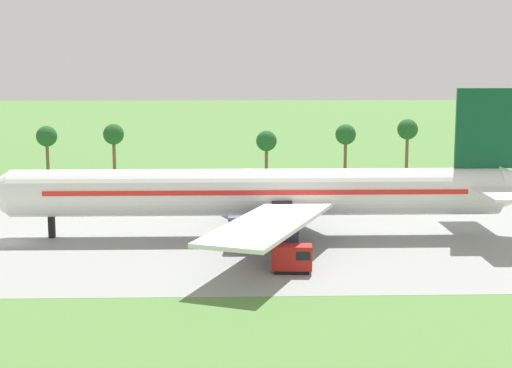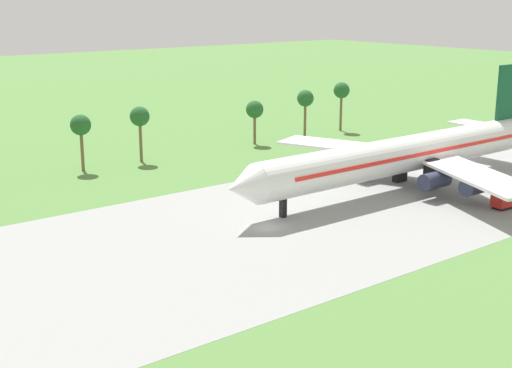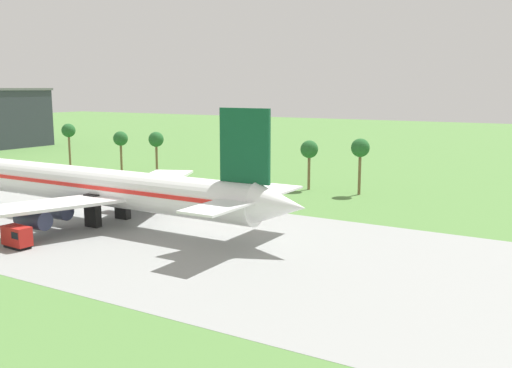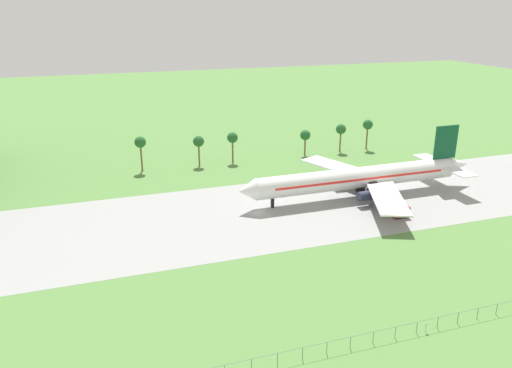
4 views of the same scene
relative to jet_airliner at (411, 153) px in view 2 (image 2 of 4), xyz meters
name	(u,v)px [view 2 (image 2 of 4)]	position (x,y,z in m)	size (l,w,h in m)	color
ground_plane	(268,228)	(-30.89, -2.32, -5.45)	(600.00, 600.00, 0.00)	#517F3D
taxiway_strip	(268,227)	(-30.89, -2.32, -5.44)	(320.00, 44.00, 0.02)	gray
jet_airliner	(411,153)	(0.00, 0.00, 0.00)	(70.65, 51.55, 18.01)	white
baggage_tug	(506,198)	(1.63, -16.38, -3.91)	(4.24, 2.27, 2.89)	black
palm_tree_row	(198,111)	(-12.36, 42.14, 2.78)	(84.86, 3.60, 11.25)	brown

